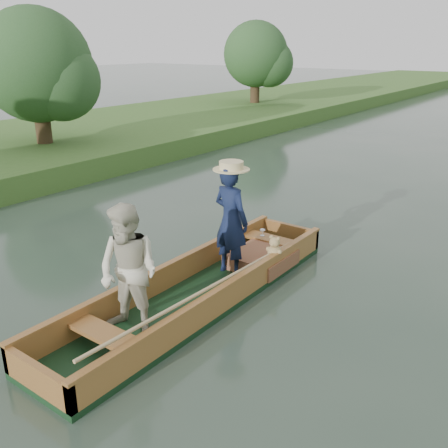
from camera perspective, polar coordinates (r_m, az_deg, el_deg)
The scene contains 2 objects.
ground at distance 6.90m, azimuth -3.01°, elevation -8.81°, with size 120.00×120.00×0.00m, color #283D30.
punt at distance 6.59m, azimuth -3.75°, elevation -4.84°, with size 1.14×5.00×1.76m.
Camera 1 is at (3.89, -4.63, 3.33)m, focal length 40.00 mm.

